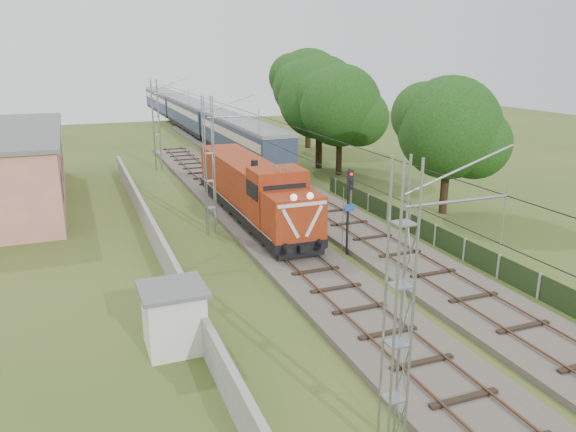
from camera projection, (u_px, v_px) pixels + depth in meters
name	position (u px, v px, depth m)	size (l,w,h in m)	color
ground	(352.00, 310.00, 23.33)	(140.00, 140.00, 0.00)	#3A4F1D
track_main	(290.00, 252.00, 29.54)	(4.20, 70.00, 0.45)	#6B6054
track_side	(289.00, 189.00, 42.91)	(4.20, 80.00, 0.45)	#6B6054
catenary	(210.00, 166.00, 31.90)	(3.31, 70.00, 8.00)	gray
boundary_wall	(151.00, 228.00, 31.60)	(0.25, 40.00, 1.50)	#9E9E99
station_building	(0.00, 167.00, 38.86)	(8.40, 20.40, 5.22)	tan
fence	(465.00, 250.00, 28.63)	(0.12, 32.00, 1.20)	black
locomotive	(253.00, 189.00, 34.73)	(2.86, 16.35, 4.15)	black
coach_rake	(192.00, 114.00, 73.73)	(2.99, 66.75, 3.46)	black
signal_post	(349.00, 197.00, 28.75)	(0.48, 0.40, 4.61)	black
relay_hut	(174.00, 317.00, 20.02)	(2.32, 2.32, 2.38)	silver
tree_a	(450.00, 129.00, 35.76)	(6.90, 6.57, 8.94)	#312214
tree_b	(341.00, 107.00, 47.29)	(7.25, 6.90, 9.39)	#312214
tree_c	(321.00, 98.00, 49.98)	(7.82, 7.45, 10.14)	#312214
tree_d	(309.00, 86.00, 60.83)	(8.27, 7.87, 10.72)	#312214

